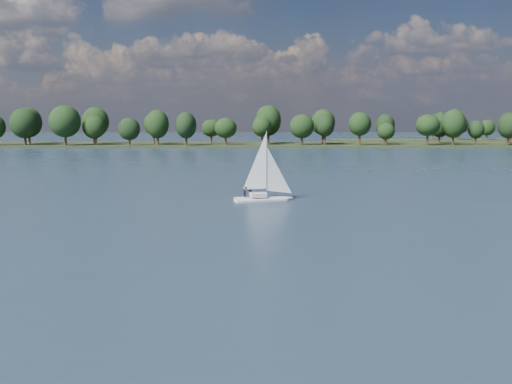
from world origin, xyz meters
TOP-DOWN VIEW (x-y plane):
  - ground at (0.00, 100.00)m, footprint 700.00×700.00m
  - far_shore at (0.00, 212.00)m, footprint 660.00×40.00m
  - sailboat at (11.29, 50.45)m, footprint 7.61×4.18m
  - treeline at (-5.57, 208.08)m, footprint 562.41×73.50m

SIDE VIEW (x-z plane):
  - ground at x=0.00m, z-range 0.00..0.00m
  - far_shore at x=0.00m, z-range -0.75..0.75m
  - sailboat at x=11.29m, z-range -2.13..7.52m
  - treeline at x=-5.57m, z-range -0.84..16.88m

